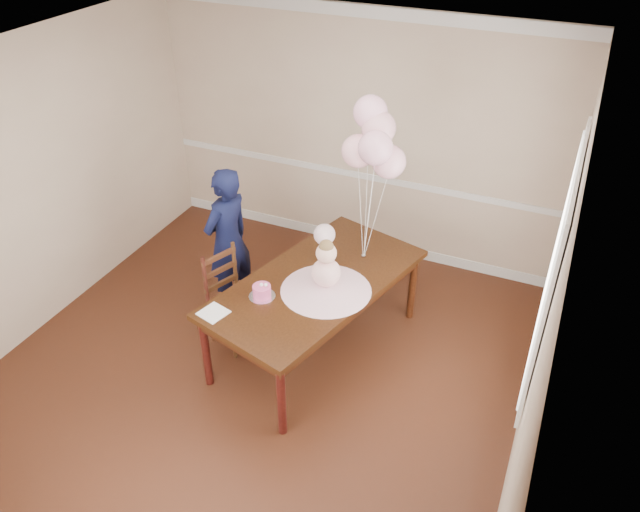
% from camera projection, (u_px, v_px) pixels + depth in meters
% --- Properties ---
extents(floor, '(4.50, 5.00, 0.00)m').
position_uv_depth(floor, '(250.00, 381.00, 5.52)').
color(floor, black).
rests_on(floor, ground).
extents(ceiling, '(4.50, 5.00, 0.02)m').
position_uv_depth(ceiling, '(224.00, 80.00, 4.02)').
color(ceiling, white).
rests_on(ceiling, wall_back).
extents(wall_back, '(4.50, 0.02, 2.70)m').
position_uv_depth(wall_back, '(356.00, 136.00, 6.68)').
color(wall_back, tan).
rests_on(wall_back, floor).
extents(wall_left, '(0.02, 5.00, 2.70)m').
position_uv_depth(wall_left, '(18.00, 198.00, 5.52)').
color(wall_left, tan).
rests_on(wall_left, floor).
extents(wall_right, '(0.02, 5.00, 2.70)m').
position_uv_depth(wall_right, '(543.00, 332.00, 4.02)').
color(wall_right, tan).
rests_on(wall_right, floor).
extents(chair_rail_trim, '(4.50, 0.02, 0.07)m').
position_uv_depth(chair_rail_trim, '(354.00, 174.00, 6.92)').
color(chair_rail_trim, silver).
rests_on(chair_rail_trim, wall_back).
extents(crown_molding, '(4.50, 0.02, 0.12)m').
position_uv_depth(crown_molding, '(360.00, 11.00, 5.96)').
color(crown_molding, silver).
rests_on(crown_molding, wall_back).
extents(baseboard_trim, '(4.50, 0.02, 0.12)m').
position_uv_depth(baseboard_trim, '(352.00, 238.00, 7.39)').
color(baseboard_trim, silver).
rests_on(baseboard_trim, floor).
extents(window_frame, '(0.02, 1.66, 1.56)m').
position_uv_depth(window_frame, '(555.00, 265.00, 4.30)').
color(window_frame, white).
rests_on(window_frame, wall_right).
extents(window_blinds, '(0.01, 1.50, 1.40)m').
position_uv_depth(window_blinds, '(552.00, 265.00, 4.30)').
color(window_blinds, white).
rests_on(window_blinds, wall_right).
extents(dining_table_top, '(1.55, 2.27, 0.05)m').
position_uv_depth(dining_table_top, '(316.00, 283.00, 5.48)').
color(dining_table_top, black).
rests_on(dining_table_top, table_leg_fl).
extents(table_apron, '(1.42, 2.14, 0.10)m').
position_uv_depth(table_apron, '(316.00, 290.00, 5.52)').
color(table_apron, black).
rests_on(table_apron, table_leg_fl).
extents(table_leg_fl, '(0.09, 0.09, 0.72)m').
position_uv_depth(table_leg_fl, '(206.00, 352.00, 5.31)').
color(table_leg_fl, black).
rests_on(table_leg_fl, floor).
extents(table_leg_fr, '(0.09, 0.09, 0.72)m').
position_uv_depth(table_leg_fr, '(281.00, 400.00, 4.85)').
color(table_leg_fr, black).
rests_on(table_leg_fr, floor).
extents(table_leg_bl, '(0.09, 0.09, 0.72)m').
position_uv_depth(table_leg_bl, '(342.00, 256.00, 6.53)').
color(table_leg_bl, black).
rests_on(table_leg_bl, floor).
extents(table_leg_br, '(0.09, 0.09, 0.72)m').
position_uv_depth(table_leg_br, '(412.00, 287.00, 6.08)').
color(table_leg_br, black).
rests_on(table_leg_br, floor).
extents(baby_skirt, '(0.97, 0.97, 0.10)m').
position_uv_depth(baby_skirt, '(326.00, 285.00, 5.32)').
color(baby_skirt, '#E1A6B8').
rests_on(baby_skirt, dining_table_top).
extents(baby_torso, '(0.25, 0.25, 0.25)m').
position_uv_depth(baby_torso, '(326.00, 273.00, 5.24)').
color(baby_torso, '#FFA1CB').
rests_on(baby_torso, baby_skirt).
extents(baby_head, '(0.18, 0.18, 0.18)m').
position_uv_depth(baby_head, '(326.00, 253.00, 5.13)').
color(baby_head, beige).
rests_on(baby_head, baby_torso).
extents(baby_hair, '(0.12, 0.12, 0.12)m').
position_uv_depth(baby_hair, '(326.00, 247.00, 5.10)').
color(baby_hair, brown).
rests_on(baby_hair, baby_head).
extents(cake_platter, '(0.28, 0.28, 0.01)m').
position_uv_depth(cake_platter, '(262.00, 296.00, 5.27)').
color(cake_platter, white).
rests_on(cake_platter, dining_table_top).
extents(birthday_cake, '(0.19, 0.19, 0.10)m').
position_uv_depth(birthday_cake, '(262.00, 291.00, 5.24)').
color(birthday_cake, '#E0468A').
rests_on(birthday_cake, cake_platter).
extents(cake_flower_a, '(0.03, 0.03, 0.03)m').
position_uv_depth(cake_flower_a, '(261.00, 285.00, 5.20)').
color(cake_flower_a, white).
rests_on(cake_flower_a, birthday_cake).
extents(cake_flower_b, '(0.03, 0.03, 0.03)m').
position_uv_depth(cake_flower_b, '(266.00, 285.00, 5.20)').
color(cake_flower_b, white).
rests_on(cake_flower_b, birthday_cake).
extents(rose_vase_near, '(0.13, 0.13, 0.17)m').
position_uv_depth(rose_vase_near, '(324.00, 252.00, 5.70)').
color(rose_vase_near, white).
rests_on(rose_vase_near, dining_table_top).
extents(roses_near, '(0.20, 0.20, 0.20)m').
position_uv_depth(roses_near, '(324.00, 234.00, 5.59)').
color(roses_near, silver).
rests_on(roses_near, rose_vase_near).
extents(napkin, '(0.25, 0.25, 0.01)m').
position_uv_depth(napkin, '(213.00, 313.00, 5.08)').
color(napkin, white).
rests_on(napkin, dining_table_top).
extents(balloon_weight, '(0.05, 0.05, 0.02)m').
position_uv_depth(balloon_weight, '(364.00, 256.00, 5.77)').
color(balloon_weight, '#B3B3B8').
rests_on(balloon_weight, dining_table_top).
extents(balloon_a, '(0.29, 0.29, 0.29)m').
position_uv_depth(balloon_a, '(358.00, 151.00, 5.25)').
color(balloon_a, '#FFB4C3').
rests_on(balloon_a, balloon_ribbon_a).
extents(balloon_b, '(0.29, 0.29, 0.29)m').
position_uv_depth(balloon_b, '(375.00, 148.00, 5.05)').
color(balloon_b, '#F5AECB').
rests_on(balloon_b, balloon_ribbon_b).
extents(balloon_c, '(0.29, 0.29, 0.29)m').
position_uv_depth(balloon_c, '(379.00, 128.00, 5.14)').
color(balloon_c, '#EEA8BA').
rests_on(balloon_c, balloon_ribbon_c).
extents(balloon_d, '(0.29, 0.29, 0.29)m').
position_uv_depth(balloon_d, '(370.00, 112.00, 5.15)').
color(balloon_d, '#FFB4D5').
rests_on(balloon_d, balloon_ribbon_d).
extents(balloon_e, '(0.29, 0.29, 0.29)m').
position_uv_depth(balloon_e, '(389.00, 162.00, 5.20)').
color(balloon_e, '#FCB2C7').
rests_on(balloon_e, balloon_ribbon_e).
extents(balloon_ribbon_a, '(0.09, 0.03, 0.86)m').
position_uv_depth(balloon_ribbon_a, '(361.00, 214.00, 5.55)').
color(balloon_ribbon_a, white).
rests_on(balloon_ribbon_a, balloon_weight).
extents(balloon_ribbon_b, '(0.09, 0.08, 0.96)m').
position_uv_depth(balloon_ribbon_b, '(369.00, 213.00, 5.45)').
color(balloon_ribbon_b, white).
rests_on(balloon_ribbon_b, balloon_weight).
extents(balloon_ribbon_c, '(0.05, 0.09, 1.07)m').
position_uv_depth(balloon_ribbon_c, '(370.00, 203.00, 5.50)').
color(balloon_ribbon_c, silver).
rests_on(balloon_ribbon_c, balloon_weight).
extents(balloon_ribbon_d, '(0.06, 0.13, 1.17)m').
position_uv_depth(balloon_ribbon_d, '(366.00, 196.00, 5.50)').
color(balloon_ribbon_d, white).
rests_on(balloon_ribbon_d, balloon_weight).
extents(balloon_ribbon_e, '(0.16, 0.04, 0.80)m').
position_uv_depth(balloon_ribbon_e, '(375.00, 219.00, 5.53)').
color(balloon_ribbon_e, white).
rests_on(balloon_ribbon_e, balloon_weight).
extents(dining_chair_seat, '(0.53, 0.53, 0.05)m').
position_uv_depth(dining_chair_seat, '(235.00, 306.00, 5.74)').
color(dining_chair_seat, '#3D1510').
rests_on(dining_chair_seat, chair_leg_fl).
extents(chair_leg_fl, '(0.05, 0.05, 0.40)m').
position_uv_depth(chair_leg_fl, '(212.00, 324.00, 5.87)').
color(chair_leg_fl, '#3B1E10').
rests_on(chair_leg_fl, floor).
extents(chair_leg_fr, '(0.05, 0.05, 0.40)m').
position_uv_depth(chair_leg_fr, '(234.00, 341.00, 5.67)').
color(chair_leg_fr, '#311B0D').
rests_on(chair_leg_fr, floor).
extents(chair_leg_bl, '(0.05, 0.05, 0.40)m').
position_uv_depth(chair_leg_bl, '(240.00, 308.00, 6.06)').
color(chair_leg_bl, '#33110E').
rests_on(chair_leg_bl, floor).
extents(chair_leg_br, '(0.05, 0.05, 0.40)m').
position_uv_depth(chair_leg_br, '(262.00, 324.00, 5.86)').
color(chair_leg_br, '#351F0E').
rests_on(chair_leg_br, floor).
extents(chair_back_post_l, '(0.05, 0.05, 0.52)m').
position_uv_depth(chair_back_post_l, '(205.00, 281.00, 5.61)').
color(chair_back_post_l, '#37140F').
rests_on(chair_back_post_l, dining_chair_seat).
extents(chair_back_post_r, '(0.05, 0.05, 0.52)m').
position_uv_depth(chair_back_post_r, '(235.00, 266.00, 5.80)').
color(chair_back_post_r, '#3D2210').
rests_on(chair_back_post_r, dining_chair_seat).
extents(chair_slat_low, '(0.16, 0.36, 0.05)m').
position_uv_depth(chair_slat_low, '(221.00, 283.00, 5.77)').
color(chair_slat_low, '#351D0E').
rests_on(chair_slat_low, dining_chair_seat).
extents(chair_slat_mid, '(0.16, 0.36, 0.05)m').
position_uv_depth(chair_slat_mid, '(220.00, 270.00, 5.68)').
color(chair_slat_mid, '#371B0F').
rests_on(chair_slat_mid, dining_chair_seat).
extents(chair_slat_top, '(0.16, 0.36, 0.05)m').
position_uv_depth(chair_slat_top, '(218.00, 257.00, 5.60)').
color(chair_slat_top, '#3C1E10').
rests_on(chair_slat_top, dining_chair_seat).
extents(woman, '(0.49, 0.63, 1.53)m').
position_uv_depth(woman, '(228.00, 241.00, 6.02)').
color(woman, black).
rests_on(woman, floor).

